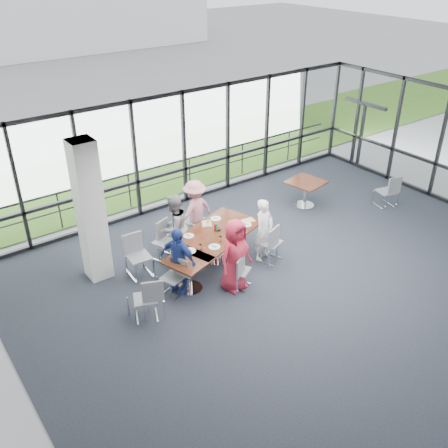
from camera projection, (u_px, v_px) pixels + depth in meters
floor at (308, 282)px, 11.03m from camera, size 12.00×10.00×0.02m
ceiling at (322, 145)px, 9.46m from camera, size 12.00×10.00×0.04m
wall_left at (17, 338)px, 7.14m from camera, size 0.10×10.00×3.20m
curtain_wall_back at (184, 148)px, 13.75m from camera, size 12.00×0.10×3.20m
exit_door at (361, 136)px, 16.24m from camera, size 0.12×1.60×2.10m
structural_column at (90, 212)px, 10.49m from camera, size 0.50×0.50×3.20m
apron at (112, 151)px, 18.05m from camera, size 80.00×70.00×0.02m
grass_strip at (138, 167)px, 16.63m from camera, size 80.00×5.00×0.01m
hangar_main at (21, 3)px, 34.06m from camera, size 24.00×10.00×6.00m
guard_rail at (175, 178)px, 14.71m from camera, size 12.00×0.06×0.06m
main_table at (216, 236)px, 11.49m from camera, size 2.48×1.85×0.75m
side_table_left at (189, 264)px, 10.50m from camera, size 1.06×1.06×0.75m
side_table_right at (306, 185)px, 13.92m from camera, size 1.07×1.07×0.75m
diner_near_left at (235, 255)px, 10.45m from camera, size 0.87×0.62×1.65m
diner_near_right at (264, 230)px, 11.50m from camera, size 0.64×0.53×1.53m
diner_far_left at (174, 227)px, 11.51m from camera, size 0.90×0.70×1.62m
diner_far_right at (195, 210)px, 12.29m from camera, size 1.09×0.69×1.58m
diner_end at (178, 260)px, 10.44m from camera, size 0.77×0.99×1.50m
chair_main_nl at (239, 271)px, 10.67m from camera, size 0.56×0.56×0.84m
chair_main_nr at (270, 243)px, 11.55m from camera, size 0.60×0.60×0.95m
chair_main_fl at (164, 242)px, 11.63m from camera, size 0.57×0.57×0.90m
chair_main_fr at (195, 221)px, 12.45m from camera, size 0.65×0.65×0.97m
chair_main_end at (172, 278)px, 10.44m from camera, size 0.53×0.53×0.84m
chair_spare_la at (145, 299)px, 9.76m from camera, size 0.59×0.59×0.92m
chair_spare_lb at (139, 257)px, 11.00m from camera, size 0.51×0.51×0.98m
chair_spare_r at (386, 191)px, 13.99m from camera, size 0.54×0.54×0.92m
plate_nl at (214, 247)px, 10.87m from camera, size 0.26×0.26×0.01m
plate_nr at (246, 225)px, 11.72m from camera, size 0.26×0.26×0.01m
plate_fl at (189, 236)px, 11.28m from camera, size 0.25×0.25×0.01m
plate_fr at (216, 219)px, 11.98m from camera, size 0.25×0.25×0.01m
plate_end at (190, 251)px, 10.73m from camera, size 0.27×0.27×0.01m
tumbler_a at (220, 239)px, 11.05m from camera, size 0.07×0.07×0.13m
tumbler_b at (231, 227)px, 11.51m from camera, size 0.07×0.07×0.15m
tumbler_c at (208, 224)px, 11.63m from camera, size 0.07×0.07×0.13m
tumbler_d at (201, 247)px, 10.75m from camera, size 0.06×0.06×0.13m
menu_a at (231, 241)px, 11.10m from camera, size 0.39×0.39×0.00m
menu_b at (248, 220)px, 11.92m from camera, size 0.34×0.26×0.00m
menu_c at (207, 223)px, 11.79m from camera, size 0.35×0.38×0.00m
condiment_caddy at (218, 230)px, 11.49m from camera, size 0.10×0.07×0.04m
ketchup_bottle at (215, 228)px, 11.44m from camera, size 0.06×0.06×0.18m
green_bottle at (217, 228)px, 11.42m from camera, size 0.05×0.05×0.20m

